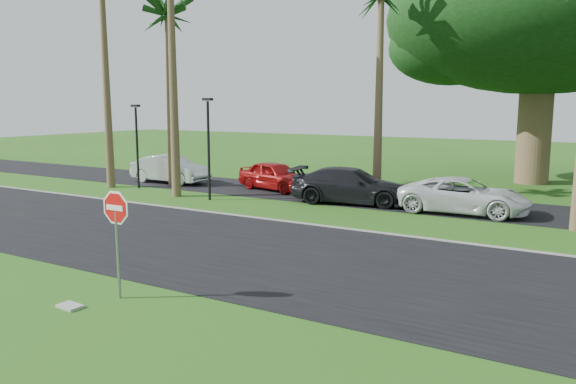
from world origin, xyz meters
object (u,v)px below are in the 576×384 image
(car_silver, at_px, (170,169))
(car_minivan, at_px, (464,196))
(stop_sign_near, at_px, (116,222))
(car_red, at_px, (275,176))
(car_dark, at_px, (351,186))

(car_silver, distance_m, car_minivan, 16.25)
(car_silver, bearing_deg, stop_sign_near, -142.17)
(stop_sign_near, height_order, car_minivan, stop_sign_near)
(car_red, xyz_separation_m, car_dark, (4.91, -1.55, 0.05))
(car_dark, bearing_deg, car_minivan, -97.59)
(stop_sign_near, distance_m, car_silver, 19.00)
(stop_sign_near, height_order, car_silver, stop_sign_near)
(car_red, height_order, car_dark, car_dark)
(car_red, relative_size, car_minivan, 0.84)
(car_dark, distance_m, car_minivan, 4.87)
(car_dark, height_order, car_minivan, car_dark)
(stop_sign_near, bearing_deg, car_minivan, 72.84)
(stop_sign_near, distance_m, car_minivan, 14.83)
(stop_sign_near, distance_m, car_dark, 14.01)
(car_red, distance_m, car_minivan, 9.88)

